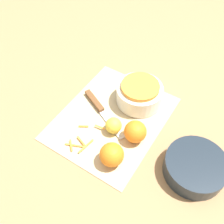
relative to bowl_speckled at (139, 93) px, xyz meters
The scene contains 9 objects.
ground_plane 0.13m from the bowl_speckled, 19.04° to the right, with size 4.00×4.00×0.00m, color #9E754C.
cutting_board 0.13m from the bowl_speckled, 19.04° to the right, with size 0.43×0.34×0.01m.
bowl_speckled is the anchor object (origin of this frame).
bowl_dark 0.32m from the bowl_speckled, 60.42° to the left, with size 0.19×0.19×0.06m.
knife 0.16m from the bowl_speckled, 46.55° to the right, with size 0.12×0.23×0.02m.
orange_left 0.17m from the bowl_speckled, 24.36° to the left, with size 0.07×0.07×0.07m.
orange_right 0.27m from the bowl_speckled, 10.79° to the left, with size 0.08×0.08×0.08m.
lemon 0.16m from the bowl_speckled, ahead, with size 0.06×0.06×0.06m.
peel_pile 0.27m from the bowl_speckled, 15.77° to the right, with size 0.13×0.09×0.01m.
Camera 1 is at (0.47, 0.30, 0.75)m, focal length 42.00 mm.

